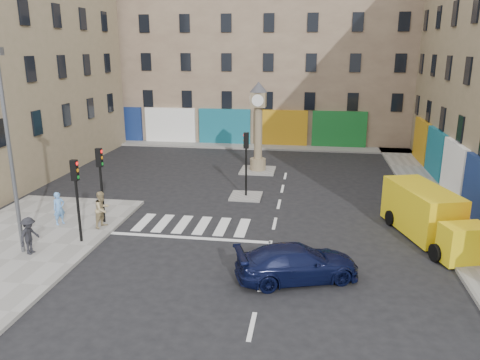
% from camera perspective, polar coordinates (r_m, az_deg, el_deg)
% --- Properties ---
extents(ground, '(120.00, 120.00, 0.00)m').
position_cam_1_polar(ground, '(19.72, 3.31, -9.49)').
color(ground, black).
rests_on(ground, ground).
extents(sidewalk_right, '(2.60, 30.00, 0.15)m').
position_cam_1_polar(sidewalk_right, '(29.85, 22.11, -1.60)').
color(sidewalk_right, gray).
rests_on(sidewalk_right, ground).
extents(sidewalk_far, '(32.00, 2.40, 0.15)m').
position_cam_1_polar(sidewalk_far, '(41.19, 0.71, 4.17)').
color(sidewalk_far, gray).
rests_on(sidewalk_far, ground).
extents(island_near, '(1.80, 1.80, 0.12)m').
position_cam_1_polar(island_near, '(27.31, 0.74, -1.98)').
color(island_near, gray).
rests_on(island_near, ground).
extents(island_far, '(2.40, 2.40, 0.12)m').
position_cam_1_polar(island_far, '(33.03, 2.18, 1.18)').
color(island_far, gray).
rests_on(island_far, ground).
extents(building_far, '(32.00, 10.00, 17.00)m').
position_cam_1_polar(building_far, '(46.09, 1.79, 15.96)').
color(building_far, gray).
rests_on(building_far, ground).
extents(building_left, '(8.00, 20.00, 15.00)m').
position_cam_1_polar(building_left, '(36.18, -26.70, 12.77)').
color(building_left, '#8B775B').
rests_on(building_left, ground).
extents(traffic_light_left_near, '(0.28, 0.22, 3.70)m').
position_cam_1_polar(traffic_light_left_near, '(21.29, -19.34, -0.90)').
color(traffic_light_left_near, black).
rests_on(traffic_light_left_near, sidewalk_left).
extents(traffic_light_left_far, '(0.28, 0.22, 3.70)m').
position_cam_1_polar(traffic_light_left_far, '(23.35, -16.65, 0.77)').
color(traffic_light_left_far, black).
rests_on(traffic_light_left_far, sidewalk_left).
extents(traffic_light_island, '(0.28, 0.22, 3.70)m').
position_cam_1_polar(traffic_light_island, '(26.65, 0.76, 3.20)').
color(traffic_light_island, black).
rests_on(traffic_light_island, island_near).
extents(lamp_post, '(0.50, 0.25, 8.30)m').
position_cam_1_polar(lamp_post, '(20.63, -26.37, 4.04)').
color(lamp_post, '#595B60').
rests_on(lamp_post, sidewalk_left).
extents(clock_pillar, '(1.20, 1.20, 6.10)m').
position_cam_1_polar(clock_pillar, '(32.32, 2.24, 7.17)').
color(clock_pillar, '#8B775B').
rests_on(clock_pillar, island_far).
extents(navy_sedan, '(5.02, 3.34, 1.35)m').
position_cam_1_polar(navy_sedan, '(17.89, 7.00, -9.98)').
color(navy_sedan, black).
rests_on(navy_sedan, ground).
extents(yellow_van, '(3.51, 6.38, 2.22)m').
position_cam_1_polar(yellow_van, '(22.93, 21.96, -3.98)').
color(yellow_van, yellow).
rests_on(yellow_van, ground).
extents(pedestrian_blue, '(0.64, 0.70, 1.61)m').
position_cam_1_polar(pedestrian_blue, '(24.22, -21.20, -3.24)').
color(pedestrian_blue, '#6098DD').
rests_on(pedestrian_blue, sidewalk_left).
extents(pedestrian_tan, '(0.89, 1.01, 1.76)m').
position_cam_1_polar(pedestrian_tan, '(23.18, -16.45, -3.44)').
color(pedestrian_tan, tan).
rests_on(pedestrian_tan, sidewalk_left).
extents(pedestrian_dark, '(0.70, 1.09, 1.59)m').
position_cam_1_polar(pedestrian_dark, '(21.31, -24.29, -6.20)').
color(pedestrian_dark, black).
rests_on(pedestrian_dark, sidewalk_left).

